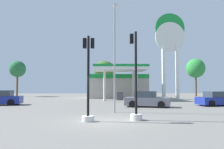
% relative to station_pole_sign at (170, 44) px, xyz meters
% --- Properties ---
extents(ground_plane, '(90.00, 90.00, 0.00)m').
position_rel_station_pole_sign_xyz_m(ground_plane, '(-9.68, -19.97, -8.13)').
color(ground_plane, slate).
rests_on(ground_plane, ground).
extents(gas_station, '(9.48, 12.86, 4.71)m').
position_rel_station_pole_sign_xyz_m(gas_station, '(-7.57, 4.20, -5.99)').
color(gas_station, '#ADA89E').
rests_on(gas_station, ground).
extents(station_pole_sign, '(4.37, 0.56, 12.68)m').
position_rel_station_pole_sign_xyz_m(station_pole_sign, '(0.00, 0.00, 0.00)').
color(station_pole_sign, white).
rests_on(station_pole_sign, ground).
extents(car_0, '(4.20, 2.39, 1.42)m').
position_rel_station_pole_sign_xyz_m(car_0, '(1.41, -10.74, -7.49)').
color(car_0, black).
rests_on(car_0, ground).
extents(car_1, '(4.37, 2.28, 1.50)m').
position_rel_station_pole_sign_xyz_m(car_1, '(-20.30, -9.20, -7.45)').
color(car_1, black).
rests_on(car_1, ground).
extents(car_2, '(4.40, 2.74, 1.47)m').
position_rel_station_pole_sign_xyz_m(car_2, '(-5.70, -11.74, -7.47)').
color(car_2, black).
rests_on(car_2, ground).
extents(traffic_signal_0, '(0.68, 0.70, 4.76)m').
position_rel_station_pole_sign_xyz_m(traffic_signal_0, '(-10.58, -20.03, -6.31)').
color(traffic_signal_0, silver).
rests_on(traffic_signal_0, ground).
extents(traffic_signal_1, '(0.70, 0.71, 5.12)m').
position_rel_station_pole_sign_xyz_m(traffic_signal_1, '(-7.89, -19.70, -6.63)').
color(traffic_signal_1, silver).
rests_on(traffic_signal_1, ground).
extents(tree_0, '(2.94, 2.94, 6.53)m').
position_rel_station_pole_sign_xyz_m(tree_0, '(-25.61, 9.12, -3.14)').
color(tree_0, brown).
rests_on(tree_0, ground).
extents(tree_1, '(4.00, 4.00, 6.76)m').
position_rel_station_pole_sign_xyz_m(tree_1, '(-9.71, 10.58, -3.12)').
color(tree_1, brown).
rests_on(tree_1, ground).
extents(tree_2, '(3.48, 3.48, 7.06)m').
position_rel_station_pole_sign_xyz_m(tree_2, '(7.50, 9.10, -2.90)').
color(tree_2, brown).
rests_on(tree_2, ground).
extents(corner_streetlamp, '(0.24, 1.48, 7.71)m').
position_rel_station_pole_sign_xyz_m(corner_streetlamp, '(-8.93, -16.17, -3.56)').
color(corner_streetlamp, gray).
rests_on(corner_streetlamp, ground).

